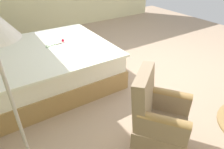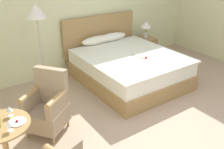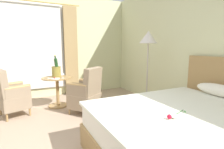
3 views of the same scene
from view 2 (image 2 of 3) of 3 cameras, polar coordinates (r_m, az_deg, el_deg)
ground_plane at (r=3.98m, az=12.68°, el=-12.33°), size 7.86×7.86×0.00m
wall_headboard_side at (r=5.58m, az=-8.28°, el=14.72°), size 6.48×0.12×2.77m
bed at (r=5.20m, az=3.29°, el=2.09°), size 1.85×2.21×1.20m
nightstand at (r=6.43m, az=7.49°, el=5.97°), size 0.50×0.42×0.55m
bedside_lamp at (r=6.27m, az=7.78°, el=10.72°), size 0.26×0.26×0.42m
floor_lamp_brass at (r=4.61m, az=-16.86°, el=12.34°), size 0.37×0.37×1.68m
side_table_round at (r=3.31m, az=-23.26°, el=-14.28°), size 0.66×0.66×0.67m
wine_glass_near_bucket at (r=2.95m, az=-22.52°, el=-10.33°), size 0.08×0.08×0.13m
wine_glass_near_edge at (r=3.20m, az=-22.44°, el=-7.37°), size 0.08×0.08×0.13m
snack_plate at (r=3.11m, az=-20.82°, el=-10.03°), size 0.20×0.20×0.04m
armchair_by_window at (r=3.78m, az=-14.60°, el=-7.07°), size 0.75×0.74×0.96m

